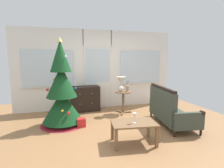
% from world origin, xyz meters
% --- Properties ---
extents(ground_plane, '(6.76, 6.76, 0.00)m').
position_xyz_m(ground_plane, '(0.00, 0.00, 0.00)').
color(ground_plane, '#996B42').
extents(back_wall_with_door, '(5.20, 0.14, 2.55)m').
position_xyz_m(back_wall_with_door, '(0.00, 2.08, 1.28)').
color(back_wall_with_door, white).
rests_on(back_wall_with_door, ground).
extents(christmas_tree, '(1.09, 1.09, 2.14)m').
position_xyz_m(christmas_tree, '(-1.17, 0.76, 0.78)').
color(christmas_tree, '#4C331E').
rests_on(christmas_tree, ground).
extents(dresser_cabinet, '(0.91, 0.47, 0.78)m').
position_xyz_m(dresser_cabinet, '(-0.48, 1.79, 0.39)').
color(dresser_cabinet, black).
rests_on(dresser_cabinet, ground).
extents(settee_sofa, '(0.90, 1.58, 0.96)m').
position_xyz_m(settee_sofa, '(1.36, 0.01, 0.38)').
color(settee_sofa, black).
rests_on(settee_sofa, ground).
extents(side_table, '(0.50, 0.48, 0.66)m').
position_xyz_m(side_table, '(0.59, 1.21, 0.47)').
color(side_table, brown).
rests_on(side_table, ground).
extents(table_lamp, '(0.28, 0.28, 0.44)m').
position_xyz_m(table_lamp, '(0.53, 1.25, 0.94)').
color(table_lamp, silver).
rests_on(table_lamp, side_table).
extents(flower_vase, '(0.11, 0.10, 0.35)m').
position_xyz_m(flower_vase, '(0.69, 1.15, 0.78)').
color(flower_vase, tan).
rests_on(flower_vase, side_table).
extents(coffee_table, '(0.90, 0.62, 0.43)m').
position_xyz_m(coffee_table, '(0.13, -0.66, 0.36)').
color(coffee_table, brown).
rests_on(coffee_table, ground).
extents(wine_glass, '(0.08, 0.08, 0.20)m').
position_xyz_m(wine_glass, '(0.12, -0.71, 0.57)').
color(wine_glass, silver).
rests_on(wine_glass, coffee_table).
extents(gift_box, '(0.20, 0.18, 0.20)m').
position_xyz_m(gift_box, '(-0.74, 0.50, 0.10)').
color(gift_box, red).
rests_on(gift_box, ground).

